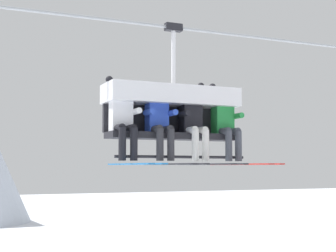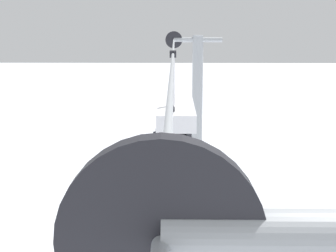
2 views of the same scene
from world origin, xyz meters
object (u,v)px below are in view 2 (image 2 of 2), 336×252
(skier_white, at_px, (166,126))
(skier_green, at_px, (164,146))
(skier_black, at_px, (165,139))
(chairlift_chair, at_px, (177,121))
(lift_tower_near, at_px, (196,146))
(skier_blue, at_px, (165,133))

(skier_white, relative_size, skier_green, 1.00)
(skier_black, bearing_deg, chairlift_chair, 144.12)
(lift_tower_near, bearing_deg, skier_blue, -7.06)
(skier_black, xyz_separation_m, skier_green, (0.58, 0.00, -0.00))
(skier_blue, relative_size, skier_black, 1.00)
(chairlift_chair, bearing_deg, lift_tower_near, 174.81)
(lift_tower_near, xyz_separation_m, skier_blue, (7.51, -0.93, 2.09))
(skier_white, bearing_deg, skier_green, 0.00)
(skier_white, height_order, skier_green, same)
(chairlift_chair, bearing_deg, skier_green, -13.76)
(skier_black, distance_m, skier_green, 0.58)
(lift_tower_near, distance_m, skier_green, 8.98)
(skier_white, relative_size, skier_blue, 1.00)
(skier_black, bearing_deg, skier_blue, -179.34)
(skier_white, bearing_deg, skier_black, 0.00)
(lift_tower_near, relative_size, skier_white, 4.79)
(skier_blue, height_order, skier_black, skier_black)
(skier_blue, distance_m, skier_green, 1.17)
(lift_tower_near, bearing_deg, skier_green, -6.07)
(lift_tower_near, relative_size, chairlift_chair, 3.74)
(chairlift_chair, relative_size, skier_black, 1.28)
(skier_blue, xyz_separation_m, skier_black, (0.59, 0.01, 0.02))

